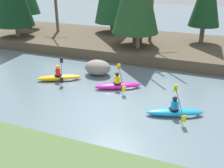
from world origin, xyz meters
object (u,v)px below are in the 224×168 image
object	(u,v)px
kayaker_lead	(177,112)
boulder_midstream	(98,67)
kayaker_trailing	(61,77)
kayaker_middle	(120,85)

from	to	relation	value
kayaker_lead	boulder_midstream	size ratio (longest dim) A/B	1.57
kayaker_lead	boulder_midstream	bearing A→B (deg)	127.35
kayaker_trailing	kayaker_lead	bearing A→B (deg)	-43.59
kayaker_middle	kayaker_trailing	bearing A→B (deg)	153.64
kayaker_lead	kayaker_trailing	distance (m)	7.65
kayaker_lead	boulder_midstream	distance (m)	6.69
boulder_midstream	kayaker_lead	bearing A→B (deg)	-31.60
kayaker_lead	kayaker_trailing	world-z (taller)	same
kayaker_lead	kayaker_middle	distance (m)	4.07
kayaker_trailing	boulder_midstream	size ratio (longest dim) A/B	1.51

